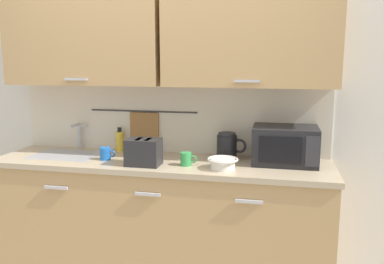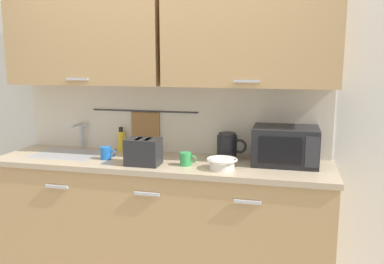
# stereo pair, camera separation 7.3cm
# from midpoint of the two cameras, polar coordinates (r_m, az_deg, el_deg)

# --- Properties ---
(counter_unit) EXTENTS (2.53, 0.64, 0.90)m
(counter_unit) POSITION_cam_midpoint_polar(r_m,az_deg,el_deg) (3.19, -5.22, -11.76)
(counter_unit) COLOR tan
(counter_unit) RESTS_ON ground
(back_wall_assembly) EXTENTS (3.70, 0.41, 2.50)m
(back_wall_assembly) POSITION_cam_midpoint_polar(r_m,az_deg,el_deg) (3.18, -4.11, 7.96)
(back_wall_assembly) COLOR silver
(back_wall_assembly) RESTS_ON ground
(sink_faucet) EXTENTS (0.09, 0.17, 0.22)m
(sink_faucet) POSITION_cam_midpoint_polar(r_m,az_deg,el_deg) (3.52, -16.30, -0.05)
(sink_faucet) COLOR #B2B5BA
(sink_faucet) RESTS_ON counter_unit
(microwave) EXTENTS (0.46, 0.35, 0.27)m
(microwave) POSITION_cam_midpoint_polar(r_m,az_deg,el_deg) (2.99, 12.30, -1.83)
(microwave) COLOR black
(microwave) RESTS_ON counter_unit
(electric_kettle) EXTENTS (0.23, 0.16, 0.21)m
(electric_kettle) POSITION_cam_midpoint_polar(r_m,az_deg,el_deg) (3.03, 4.32, -2.09)
(electric_kettle) COLOR black
(electric_kettle) RESTS_ON counter_unit
(dish_soap_bottle) EXTENTS (0.06, 0.06, 0.20)m
(dish_soap_bottle) POSITION_cam_midpoint_polar(r_m,az_deg,el_deg) (3.39, -10.74, -1.21)
(dish_soap_bottle) COLOR yellow
(dish_soap_bottle) RESTS_ON counter_unit
(mug_near_sink) EXTENTS (0.12, 0.08, 0.09)m
(mug_near_sink) POSITION_cam_midpoint_polar(r_m,az_deg,el_deg) (3.12, -12.74, -2.98)
(mug_near_sink) COLOR blue
(mug_near_sink) RESTS_ON counter_unit
(mixing_bowl) EXTENTS (0.21, 0.21, 0.08)m
(mixing_bowl) POSITION_cam_midpoint_polar(r_m,az_deg,el_deg) (2.80, 3.61, -4.34)
(mixing_bowl) COLOR silver
(mixing_bowl) RESTS_ON counter_unit
(toaster) EXTENTS (0.26, 0.17, 0.19)m
(toaster) POSITION_cam_midpoint_polar(r_m,az_deg,el_deg) (2.91, -7.55, -2.81)
(toaster) COLOR #232326
(toaster) RESTS_ON counter_unit
(mug_by_kettle) EXTENTS (0.12, 0.08, 0.09)m
(mug_by_kettle) POSITION_cam_midpoint_polar(r_m,az_deg,el_deg) (2.88, -1.53, -3.83)
(mug_by_kettle) COLOR green
(mug_by_kettle) RESTS_ON counter_unit
(wooden_spoon) EXTENTS (0.25, 0.17, 0.01)m
(wooden_spoon) POSITION_cam_midpoint_polar(r_m,az_deg,el_deg) (3.27, -6.56, -2.94)
(wooden_spoon) COLOR #9E7042
(wooden_spoon) RESTS_ON counter_unit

